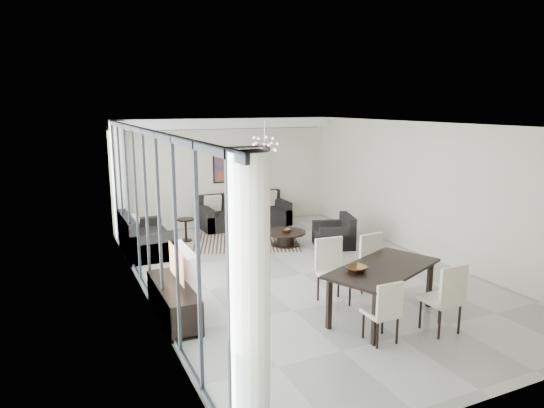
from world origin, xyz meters
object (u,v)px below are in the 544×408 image
sofa_main (244,215)px  dining_table (383,272)px  coffee_table (285,237)px  television (182,266)px  tv_console (173,301)px

sofa_main → dining_table: size_ratio=1.10×
coffee_table → television: bearing=-138.6°
television → dining_table: bearing=-116.4°
coffee_table → tv_console: tv_console is taller
sofa_main → television: television is taller
tv_console → television: (0.16, -0.00, 0.55)m
sofa_main → television: bearing=-121.0°
sofa_main → dining_table: bearing=-91.8°
coffee_table → television: size_ratio=0.97×
tv_console → dining_table: size_ratio=0.78×
tv_console → sofa_main: bearing=57.6°
coffee_table → sofa_main: sofa_main is taller
dining_table → tv_console: bearing=155.5°
sofa_main → tv_console: size_ratio=1.42×
coffee_table → television: (-3.17, -2.80, 0.63)m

